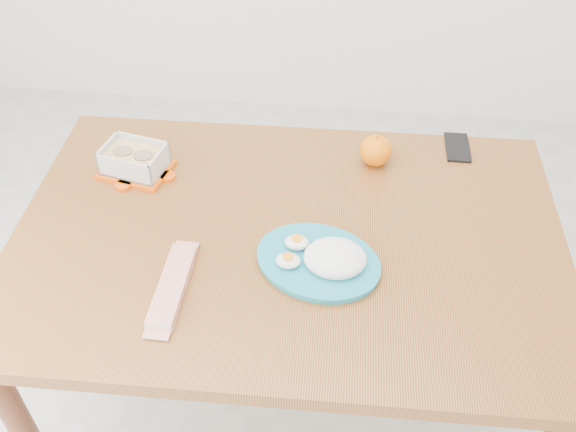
# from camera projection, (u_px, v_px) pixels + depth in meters

# --- Properties ---
(ground) EXTENTS (3.50, 3.50, 0.00)m
(ground) POSITION_uv_depth(u_px,v_px,m) (246.00, 413.00, 2.03)
(ground) COLOR #B7B7B2
(ground) RESTS_ON ground
(dining_table) EXTENTS (1.35, 0.92, 0.75)m
(dining_table) POSITION_uv_depth(u_px,v_px,m) (288.00, 258.00, 1.61)
(dining_table) COLOR brown
(dining_table) RESTS_ON ground
(food_container) EXTENTS (0.20, 0.17, 0.08)m
(food_container) POSITION_uv_depth(u_px,v_px,m) (134.00, 160.00, 1.70)
(food_container) COLOR #E44F06
(food_container) RESTS_ON dining_table
(orange_fruit) EXTENTS (0.09, 0.09, 0.09)m
(orange_fruit) POSITION_uv_depth(u_px,v_px,m) (376.00, 151.00, 1.72)
(orange_fruit) COLOR orange
(orange_fruit) RESTS_ON dining_table
(rice_plate) EXTENTS (0.36, 0.36, 0.08)m
(rice_plate) POSITION_uv_depth(u_px,v_px,m) (323.00, 258.00, 1.46)
(rice_plate) COLOR teal
(rice_plate) RESTS_ON dining_table
(candy_bar) EXTENTS (0.06, 0.23, 0.02)m
(candy_bar) POSITION_uv_depth(u_px,v_px,m) (172.00, 286.00, 1.42)
(candy_bar) COLOR red
(candy_bar) RESTS_ON dining_table
(smartphone) EXTENTS (0.07, 0.13, 0.01)m
(smartphone) POSITION_uv_depth(u_px,v_px,m) (457.00, 147.00, 1.80)
(smartphone) COLOR black
(smartphone) RESTS_ON dining_table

